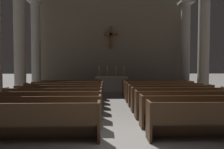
# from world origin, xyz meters

# --- Properties ---
(ground_plane) EXTENTS (80.00, 80.00, 0.00)m
(ground_plane) POSITION_xyz_m (0.00, 0.00, 0.00)
(ground_plane) COLOR slate
(pew_left_row_1) EXTENTS (3.70, 0.50, 0.95)m
(pew_left_row_1) POSITION_xyz_m (-2.42, -0.04, 0.48)
(pew_left_row_1) COLOR #422B19
(pew_left_row_1) RESTS_ON ground
(pew_left_row_2) EXTENTS (3.70, 0.50, 0.95)m
(pew_left_row_2) POSITION_xyz_m (-2.42, 1.04, 0.48)
(pew_left_row_2) COLOR #422B19
(pew_left_row_2) RESTS_ON ground
(pew_left_row_3) EXTENTS (3.70, 0.50, 0.95)m
(pew_left_row_3) POSITION_xyz_m (-2.42, 2.11, 0.48)
(pew_left_row_3) COLOR #422B19
(pew_left_row_3) RESTS_ON ground
(pew_left_row_4) EXTENTS (3.70, 0.50, 0.95)m
(pew_left_row_4) POSITION_xyz_m (-2.42, 3.19, 0.48)
(pew_left_row_4) COLOR #422B19
(pew_left_row_4) RESTS_ON ground
(pew_left_row_5) EXTENTS (3.70, 0.50, 0.95)m
(pew_left_row_5) POSITION_xyz_m (-2.42, 4.26, 0.48)
(pew_left_row_5) COLOR #422B19
(pew_left_row_5) RESTS_ON ground
(pew_left_row_6) EXTENTS (3.70, 0.50, 0.95)m
(pew_left_row_6) POSITION_xyz_m (-2.42, 5.34, 0.48)
(pew_left_row_6) COLOR #422B19
(pew_left_row_6) RESTS_ON ground
(pew_left_row_7) EXTENTS (3.70, 0.50, 0.95)m
(pew_left_row_7) POSITION_xyz_m (-2.42, 6.42, 0.48)
(pew_left_row_7) COLOR #422B19
(pew_left_row_7) RESTS_ON ground
(pew_left_row_8) EXTENTS (3.70, 0.50, 0.95)m
(pew_left_row_8) POSITION_xyz_m (-2.42, 7.49, 0.48)
(pew_left_row_8) COLOR #422B19
(pew_left_row_8) RESTS_ON ground
(pew_right_row_1) EXTENTS (3.70, 0.50, 0.95)m
(pew_right_row_1) POSITION_xyz_m (2.42, -0.04, 0.48)
(pew_right_row_1) COLOR #422B19
(pew_right_row_1) RESTS_ON ground
(pew_right_row_2) EXTENTS (3.70, 0.50, 0.95)m
(pew_right_row_2) POSITION_xyz_m (2.42, 1.04, 0.48)
(pew_right_row_2) COLOR #422B19
(pew_right_row_2) RESTS_ON ground
(pew_right_row_3) EXTENTS (3.70, 0.50, 0.95)m
(pew_right_row_3) POSITION_xyz_m (2.42, 2.11, 0.48)
(pew_right_row_3) COLOR #422B19
(pew_right_row_3) RESTS_ON ground
(pew_right_row_4) EXTENTS (3.70, 0.50, 0.95)m
(pew_right_row_4) POSITION_xyz_m (2.42, 3.19, 0.48)
(pew_right_row_4) COLOR #422B19
(pew_right_row_4) RESTS_ON ground
(pew_right_row_5) EXTENTS (3.70, 0.50, 0.95)m
(pew_right_row_5) POSITION_xyz_m (2.42, 4.26, 0.48)
(pew_right_row_5) COLOR #422B19
(pew_right_row_5) RESTS_ON ground
(pew_right_row_6) EXTENTS (3.70, 0.50, 0.95)m
(pew_right_row_6) POSITION_xyz_m (2.42, 5.34, 0.48)
(pew_right_row_6) COLOR #422B19
(pew_right_row_6) RESTS_ON ground
(pew_right_row_7) EXTENTS (3.70, 0.50, 0.95)m
(pew_right_row_7) POSITION_xyz_m (2.42, 6.42, 0.48)
(pew_right_row_7) COLOR #422B19
(pew_right_row_7) RESTS_ON ground
(pew_right_row_8) EXTENTS (3.70, 0.50, 0.95)m
(pew_right_row_8) POSITION_xyz_m (2.42, 7.49, 0.48)
(pew_right_row_8) COLOR #422B19
(pew_right_row_8) RESTS_ON ground
(column_left_third) EXTENTS (0.93, 0.93, 6.20)m
(column_left_third) POSITION_xyz_m (-5.16, 7.13, 3.02)
(column_left_third) COLOR #9E998E
(column_left_third) RESTS_ON ground
(column_right_third) EXTENTS (0.93, 0.93, 6.20)m
(column_right_third) POSITION_xyz_m (5.16, 7.13, 3.02)
(column_right_third) COLOR #9E998E
(column_right_third) RESTS_ON ground
(column_left_fourth) EXTENTS (0.93, 0.93, 6.20)m
(column_left_fourth) POSITION_xyz_m (-5.16, 9.99, 3.02)
(column_left_fourth) COLOR #9E998E
(column_left_fourth) RESTS_ON ground
(column_right_fourth) EXTENTS (0.93, 0.93, 6.20)m
(column_right_fourth) POSITION_xyz_m (5.16, 9.99, 3.02)
(column_right_fourth) COLOR #9E998E
(column_right_fourth) RESTS_ON ground
(altar) EXTENTS (2.20, 0.90, 1.01)m
(altar) POSITION_xyz_m (0.00, 9.78, 0.53)
(altar) COLOR #BCB7AD
(altar) RESTS_ON ground
(candlestick_outer_left) EXTENTS (0.16, 0.16, 0.76)m
(candlestick_outer_left) POSITION_xyz_m (-0.85, 9.78, 1.26)
(candlestick_outer_left) COLOR #B79338
(candlestick_outer_left) RESTS_ON altar
(candlestick_inner_left) EXTENTS (0.16, 0.16, 0.76)m
(candlestick_inner_left) POSITION_xyz_m (-0.30, 9.78, 1.26)
(candlestick_inner_left) COLOR #B79338
(candlestick_inner_left) RESTS_ON altar
(candlestick_inner_right) EXTENTS (0.16, 0.16, 0.76)m
(candlestick_inner_right) POSITION_xyz_m (0.30, 9.78, 1.26)
(candlestick_inner_right) COLOR #B79338
(candlestick_inner_right) RESTS_ON altar
(candlestick_outer_right) EXTENTS (0.16, 0.16, 0.76)m
(candlestick_outer_right) POSITION_xyz_m (0.85, 9.78, 1.26)
(candlestick_outer_right) COLOR #B79338
(candlestick_outer_right) RESTS_ON altar
(apse_with_cross) EXTENTS (11.32, 0.45, 6.97)m
(apse_with_cross) POSITION_xyz_m (0.00, 11.41, 3.49)
(apse_with_cross) COLOR #706656
(apse_with_cross) RESTS_ON ground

